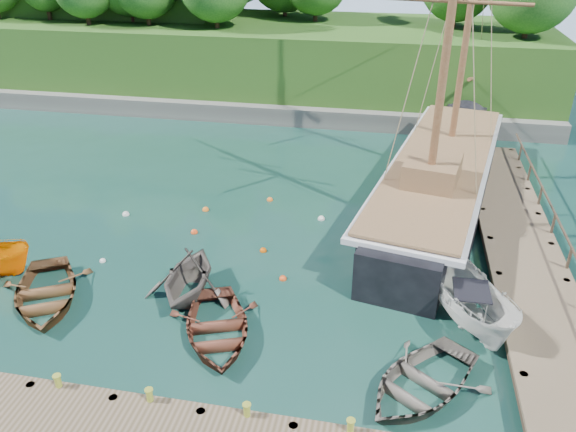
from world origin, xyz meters
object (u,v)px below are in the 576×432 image
(rowboat_3, at_px, (419,391))
(cabin_boat_white, at_px, (466,321))
(schooner, at_px, (438,184))
(rowboat_0, at_px, (47,302))
(rowboat_1, at_px, (190,295))
(rowboat_2, at_px, (217,337))

(rowboat_3, distance_m, cabin_boat_white, 4.31)
(schooner, bearing_deg, rowboat_0, -130.67)
(rowboat_0, xyz_separation_m, rowboat_1, (5.40, 1.48, 0.00))
(rowboat_3, relative_size, cabin_boat_white, 0.87)
(rowboat_1, bearing_deg, schooner, 44.41)
(rowboat_0, bearing_deg, schooner, 9.44)
(cabin_boat_white, bearing_deg, rowboat_3, -136.73)
(schooner, bearing_deg, cabin_boat_white, -74.22)
(rowboat_1, distance_m, rowboat_3, 9.65)
(rowboat_2, bearing_deg, rowboat_1, 108.61)
(rowboat_1, xyz_separation_m, schooner, (10.00, 10.49, 1.06))
(rowboat_0, distance_m, rowboat_3, 14.54)
(rowboat_0, height_order, rowboat_3, rowboat_0)
(rowboat_0, bearing_deg, rowboat_2, -34.18)
(schooner, bearing_deg, rowboat_3, -82.65)
(rowboat_0, relative_size, schooner, 0.19)
(rowboat_0, bearing_deg, rowboat_1, -13.12)
(rowboat_0, bearing_deg, cabin_boat_white, -21.70)
(rowboat_1, bearing_deg, rowboat_2, -52.27)
(rowboat_0, xyz_separation_m, rowboat_2, (7.23, -0.73, 0.00))
(rowboat_3, bearing_deg, rowboat_0, -152.78)
(rowboat_0, xyz_separation_m, cabin_boat_white, (16.16, 1.90, 0.00))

